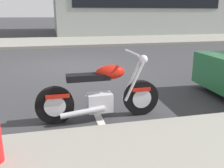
{
  "coord_description": "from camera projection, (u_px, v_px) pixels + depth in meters",
  "views": [
    {
      "loc": [
        -0.67,
        -8.07,
        1.68
      ],
      "look_at": [
        0.27,
        -4.11,
        0.52
      ],
      "focal_mm": 39.66,
      "sensor_mm": 36.0,
      "label": 1
    }
  ],
  "objects": [
    {
      "name": "parking_stall_stripe",
      "position": [
        97.0,
        115.0,
        4.26
      ],
      "size": [
        0.12,
        2.2,
        0.01
      ],
      "primitive_type": "cube",
      "color": "silver",
      "rests_on": "ground"
    },
    {
      "name": "ground_plane",
      "position": [
        75.0,
        67.0,
        8.16
      ],
      "size": [
        260.0,
        260.0,
        0.0
      ],
      "primitive_type": "plane",
      "color": "#333335"
    },
    {
      "name": "parked_motorcycle",
      "position": [
        101.0,
        94.0,
        4.01
      ],
      "size": [
        2.04,
        0.62,
        1.1
      ],
      "rotation": [
        0.0,
        0.0,
        0.02
      ],
      "color": "black",
      "rests_on": "ground"
    }
  ]
}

